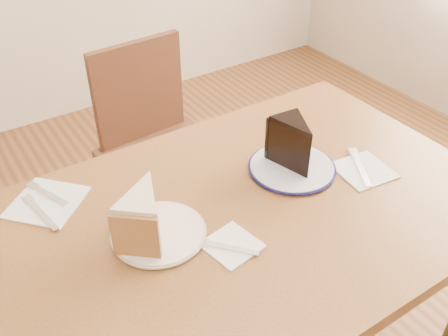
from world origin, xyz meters
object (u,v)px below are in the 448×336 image
at_px(chocolate_cake, 295,147).
at_px(carrot_cake, 145,213).
at_px(chair_far, 162,149).
at_px(table, 252,235).
at_px(plate_cream, 159,233).
at_px(plate_navy, 292,168).

bearing_deg(chocolate_cake, carrot_cake, 6.01).
distance_m(carrot_cake, chocolate_cake, 0.43).
bearing_deg(chair_far, table, 78.08).
bearing_deg(chair_far, chocolate_cake, 92.88).
bearing_deg(plate_cream, chair_far, 63.59).
height_order(table, chair_far, chair_far).
bearing_deg(chocolate_cake, plate_cream, 8.27).
distance_m(plate_cream, chocolate_cake, 0.42).
relative_size(chair_far, chocolate_cake, 6.90).
bearing_deg(plate_cream, table, -8.20).
relative_size(table, chocolate_cake, 9.64).
bearing_deg(chocolate_cake, plate_navy, -40.57).
xyz_separation_m(chair_far, chocolate_cake, (0.08, -0.64, 0.34)).
distance_m(chair_far, plate_cream, 0.79).
bearing_deg(carrot_cake, plate_cream, 3.92).
relative_size(table, chair_far, 1.40).
bearing_deg(table, plate_navy, 19.88).
distance_m(plate_navy, chocolate_cake, 0.07).
bearing_deg(chocolate_cake, chair_far, -78.12).
bearing_deg(carrot_cake, chocolate_cake, 42.03).
bearing_deg(plate_navy, carrot_cake, -178.37).
xyz_separation_m(plate_cream, carrot_cake, (-0.02, 0.02, 0.06)).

